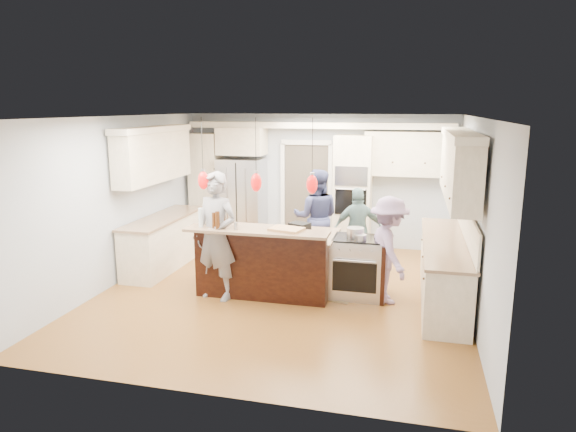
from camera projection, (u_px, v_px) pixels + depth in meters
The scene contains 23 objects.
ground_plane at pixel (283, 292), 8.02m from camera, with size 6.00×6.00×0.00m, color #A3662C.
room_shell at pixel (282, 177), 7.64m from camera, with size 5.54×6.04×2.72m.
refrigerator at pixel (242, 202), 10.70m from camera, with size 0.90×0.70×1.80m, color #B7B7BC.
oven_column at pixel (353, 194), 10.13m from camera, with size 0.72×0.69×2.30m.
back_upper_cabinets at pixel (281, 165), 10.46m from camera, with size 5.30×0.61×2.54m.
right_counter_run at pixel (449, 231), 7.51m from camera, with size 0.64×3.10×2.51m.
left_cabinets at pixel (161, 209), 9.12m from camera, with size 0.64×2.30×2.51m.
kitchen_island at pixel (268, 260), 8.04m from camera, with size 2.10×1.46×1.12m.
island_range at pixel (359, 267), 7.79m from camera, with size 0.82×0.71×0.92m.
pendant_lights at pixel (256, 182), 7.21m from camera, with size 1.75×0.15×1.03m.
person_bar_end at pixel (216, 236), 7.60m from camera, with size 0.70×0.46×1.92m, color slate.
person_far_left at pixel (316, 217), 9.30m from camera, with size 0.85×0.66×1.75m, color navy.
person_far_right at pixel (358, 230), 8.97m from camera, with size 0.87×0.36×1.48m, color slate.
person_range_side at pixel (389, 250), 7.49m from camera, with size 1.02×0.59×1.58m, color gray.
floor_rug at pixel (340, 292), 8.00m from camera, with size 0.57×0.84×0.01m, color olive.
water_bottle at pixel (201, 218), 7.47m from camera, with size 0.07×0.07×0.28m, color silver.
beer_bottle_a at pixel (214, 220), 7.41m from camera, with size 0.06×0.06×0.23m, color #45230C.
beer_bottle_b at pixel (217, 220), 7.33m from camera, with size 0.07×0.07×0.26m, color #45230C.
beer_bottle_c at pixel (224, 219), 7.52m from camera, with size 0.05×0.05×0.21m, color #45230C.
drink_can at pixel (236, 226), 7.32m from camera, with size 0.06×0.06×0.11m, color #B7B7BC.
cutting_board at pixel (287, 229), 7.30m from camera, with size 0.45×0.32×0.04m, color tan.
pot_large at pixel (355, 233), 7.69m from camera, with size 0.26×0.26×0.15m, color #B7B7BC.
pot_small at pixel (360, 237), 7.52m from camera, with size 0.18×0.18×0.09m, color #B7B7BC.
Camera 1 is at (1.89, -7.35, 2.85)m, focal length 32.00 mm.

